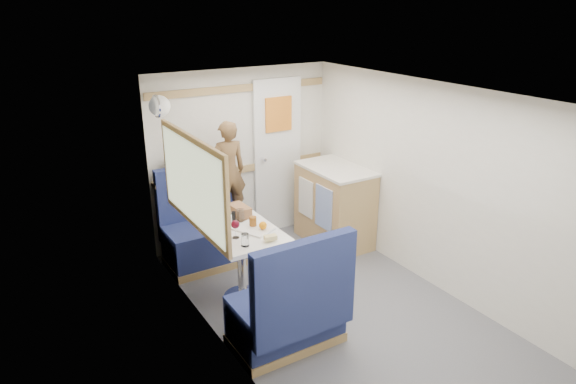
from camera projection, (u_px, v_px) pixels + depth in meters
floor at (361, 330)px, 4.45m from camera, size 4.50×4.50×0.00m
ceiling at (375, 100)px, 3.75m from camera, size 4.50×4.50×0.00m
wall_back at (242, 156)px, 5.90m from camera, size 2.20×0.02×2.00m
wall_left at (244, 258)px, 3.57m from camera, size 0.02×4.50×2.00m
wall_right at (463, 199)px, 4.63m from camera, size 0.02×4.50×2.00m
oak_trim_low at (244, 169)px, 5.94m from camera, size 2.15×0.02×0.08m
oak_trim_high at (241, 88)px, 5.61m from camera, size 2.15×0.02×0.08m
side_window at (192, 183)px, 4.29m from camera, size 0.04×1.30×0.72m
rear_door at (278, 153)px, 6.10m from camera, size 0.62×0.12×1.86m
dinette_table at (241, 244)px, 4.74m from camera, size 0.62×0.92×0.72m
bench_far at (206, 236)px, 5.52m from camera, size 0.90×0.59×1.05m
bench_near at (289, 315)px, 4.14m from camera, size 0.90×0.59×1.05m
ledge at (194, 179)px, 5.53m from camera, size 0.90×0.14×0.04m
dome_light at (159, 106)px, 4.82m from camera, size 0.20×0.20×0.20m
galley_counter at (334, 205)px, 5.92m from camera, size 0.57×0.92×0.92m
person at (228, 171)px, 5.42m from camera, size 0.41×0.28×1.08m
duffel_bag at (190, 167)px, 5.46m from camera, size 0.53×0.38×0.23m
tray at (254, 229)px, 4.68m from camera, size 0.37×0.40×0.02m
orange_fruit at (263, 225)px, 4.63m from camera, size 0.07×0.07×0.07m
cheese_block at (270, 237)px, 4.44m from camera, size 0.12×0.08×0.04m
wine_glass at (235, 225)px, 4.47m from camera, size 0.08×0.08×0.17m
tumbler_left at (245, 240)px, 4.35m from camera, size 0.07×0.07×0.11m
tumbler_mid at (228, 220)px, 4.74m from camera, size 0.07×0.07×0.12m
tumbler_right at (241, 215)px, 4.84m from camera, size 0.07×0.07×0.12m
beer_glass at (253, 222)px, 4.71m from camera, size 0.07×0.07×0.10m
pepper_grinder at (234, 217)px, 4.82m from camera, size 0.04×0.04×0.10m
salt_grinder at (227, 224)px, 4.68m from camera, size 0.04×0.04×0.09m
bread_loaf at (240, 211)px, 4.96m from camera, size 0.15×0.26×0.11m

